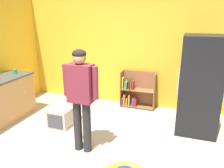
# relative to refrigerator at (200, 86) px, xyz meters

# --- Properties ---
(ground_plane) EXTENTS (12.00, 12.00, 0.00)m
(ground_plane) POSITION_rel_refrigerator_xyz_m (-1.55, -1.39, -0.89)
(ground_plane) COLOR #B3A296
(ground_plane) RESTS_ON ground
(back_wall) EXTENTS (5.20, 0.06, 2.70)m
(back_wall) POSITION_rel_refrigerator_xyz_m (-1.55, 0.94, 0.46)
(back_wall) COLOR yellow
(back_wall) RESTS_ON ground
(refrigerator) EXTENTS (0.73, 0.68, 1.78)m
(refrigerator) POSITION_rel_refrigerator_xyz_m (0.00, 0.00, 0.00)
(refrigerator) COLOR black
(refrigerator) RESTS_ON ground
(bookshelf) EXTENTS (0.80, 0.28, 0.85)m
(bookshelf) POSITION_rel_refrigerator_xyz_m (-1.34, 0.75, -0.53)
(bookshelf) COLOR brown
(bookshelf) RESTS_ON ground
(standing_person) EXTENTS (0.57, 0.22, 1.64)m
(standing_person) POSITION_rel_refrigerator_xyz_m (-1.72, -1.27, 0.09)
(standing_person) COLOR #282728
(standing_person) RESTS_ON ground
(pet_carrier) EXTENTS (0.42, 0.55, 0.36)m
(pet_carrier) POSITION_rel_refrigerator_xyz_m (-2.49, -0.61, -0.71)
(pet_carrier) COLOR #C4B39E
(pet_carrier) RESTS_ON ground
(green_cup) EXTENTS (0.08, 0.08, 0.09)m
(green_cup) POSITION_rel_refrigerator_xyz_m (-3.70, -0.43, 0.06)
(green_cup) COLOR green
(green_cup) RESTS_ON kitchen_counter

